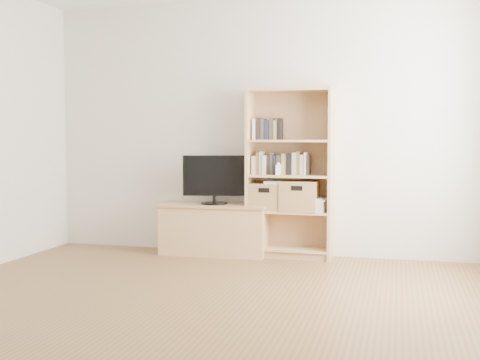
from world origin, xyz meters
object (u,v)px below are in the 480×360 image
(bookshelf, at_px, (290,173))
(laptop, at_px, (283,182))
(tv_stand, at_px, (214,230))
(television, at_px, (214,180))
(basket_right, at_px, (300,196))
(basket_left, at_px, (267,197))
(baby_monitor, at_px, (278,170))

(bookshelf, bearing_deg, laptop, -163.61)
(tv_stand, distance_m, television, 0.52)
(bookshelf, bearing_deg, basket_right, -2.60)
(laptop, bearing_deg, basket_right, 6.69)
(bookshelf, relative_size, basket_left, 5.19)
(baby_monitor, distance_m, laptop, 0.15)
(television, bearing_deg, basket_left, -8.53)
(bookshelf, height_order, basket_left, bookshelf)
(basket_left, distance_m, laptop, 0.22)
(basket_left, relative_size, basket_right, 0.90)
(tv_stand, bearing_deg, television, 0.00)
(basket_right, bearing_deg, laptop, -174.94)
(tv_stand, distance_m, baby_monitor, 0.92)
(tv_stand, height_order, basket_right, basket_right)
(tv_stand, bearing_deg, bookshelf, 2.40)
(baby_monitor, height_order, laptop, baby_monitor)
(bookshelf, xyz_separation_m, basket_right, (0.10, -0.01, -0.23))
(television, xyz_separation_m, basket_right, (0.87, 0.05, -0.15))
(television, height_order, basket_right, television)
(bookshelf, height_order, basket_right, bookshelf)
(television, bearing_deg, basket_right, -10.72)
(laptop, bearing_deg, basket_left, 178.12)
(tv_stand, xyz_separation_m, basket_left, (0.54, 0.05, 0.36))
(tv_stand, distance_m, basket_right, 0.95)
(television, height_order, basket_left, television)
(bookshelf, relative_size, laptop, 4.91)
(basket_left, bearing_deg, laptop, -3.27)
(baby_monitor, bearing_deg, bookshelf, 31.41)
(tv_stand, relative_size, basket_right, 2.99)
(basket_right, height_order, laptop, basket_right)
(bookshelf, bearing_deg, tv_stand, -175.54)
(tv_stand, distance_m, bookshelf, 0.98)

